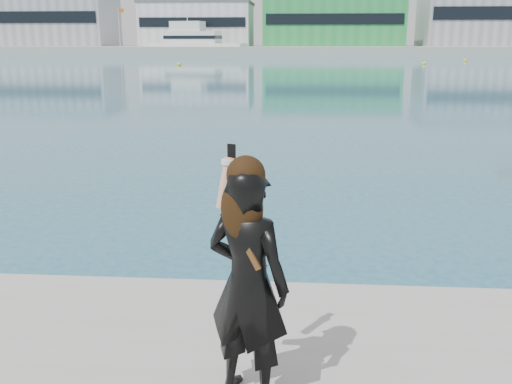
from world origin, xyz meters
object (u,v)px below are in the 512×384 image
(buoy_far, at_px, (179,65))
(buoy_extra, at_px, (465,61))
(motor_yacht, at_px, (195,44))
(woman, at_px, (248,278))
(buoy_near, at_px, (424,64))

(buoy_far, height_order, buoy_extra, same)
(motor_yacht, height_order, woman, motor_yacht)
(woman, bearing_deg, buoy_near, -78.39)
(woman, bearing_deg, buoy_extra, -82.02)
(motor_yacht, bearing_deg, woman, -69.10)
(woman, bearing_deg, motor_yacht, -55.55)
(motor_yacht, xyz_separation_m, buoy_near, (38.44, -38.44, -2.58))
(buoy_far, bearing_deg, buoy_near, 10.39)
(motor_yacht, relative_size, buoy_far, 40.67)
(buoy_extra, distance_m, woman, 94.09)
(motor_yacht, bearing_deg, buoy_extra, -18.11)
(buoy_far, relative_size, woman, 0.30)
(buoy_extra, relative_size, woman, 0.30)
(buoy_far, bearing_deg, woman, -77.91)
(motor_yacht, distance_m, buoy_far, 44.88)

